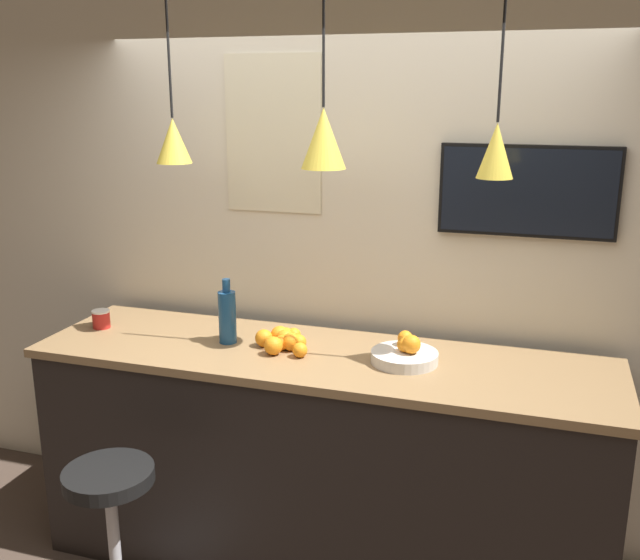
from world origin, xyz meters
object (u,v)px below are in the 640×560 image
at_px(bar_stool, 113,528).
at_px(fruit_bowl, 405,354).
at_px(spread_jar, 101,319).
at_px(mounted_tv, 527,191).
at_px(juice_bottle, 227,316).

height_order(bar_stool, fruit_bowl, fruit_bowl).
bearing_deg(fruit_bowl, bar_stool, -145.77).
distance_m(spread_jar, mounted_tv, 2.16).
bearing_deg(bar_stool, juice_bottle, 73.69).
height_order(bar_stool, mounted_tv, mounted_tv).
bearing_deg(fruit_bowl, spread_jar, -179.87).
bearing_deg(mounted_tv, bar_stool, -143.44).
bearing_deg(bar_stool, mounted_tv, 36.56).
xyz_separation_m(bar_stool, spread_jar, (-0.49, 0.72, 0.63)).
bearing_deg(mounted_tv, spread_jar, -168.56).
bearing_deg(mounted_tv, juice_bottle, -162.75).
bearing_deg(mounted_tv, fruit_bowl, -138.49).
distance_m(bar_stool, fruit_bowl, 1.43).
bearing_deg(juice_bottle, mounted_tv, 17.25).
relative_size(bar_stool, juice_bottle, 2.46).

